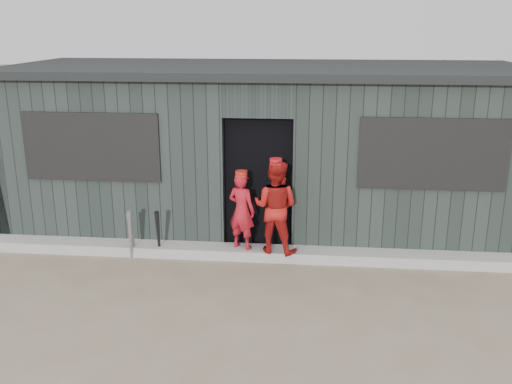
# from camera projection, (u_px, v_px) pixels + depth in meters

# --- Properties ---
(ground) EXTENTS (80.00, 80.00, 0.00)m
(ground) POSITION_uv_depth(u_px,v_px,m) (240.00, 320.00, 6.52)
(ground) COLOR #72614E
(ground) RESTS_ON ground
(curb) EXTENTS (8.00, 0.36, 0.15)m
(curb) POSITION_uv_depth(u_px,v_px,m) (256.00, 253.00, 8.24)
(curb) COLOR #989893
(curb) RESTS_ON ground
(bat_left) EXTENTS (0.14, 0.20, 0.76)m
(bat_left) POSITION_uv_depth(u_px,v_px,m) (130.00, 234.00, 8.10)
(bat_left) COLOR gray
(bat_left) RESTS_ON ground
(bat_mid) EXTENTS (0.10, 0.23, 0.70)m
(bat_mid) POSITION_uv_depth(u_px,v_px,m) (132.00, 235.00, 8.18)
(bat_mid) COLOR gray
(bat_mid) RESTS_ON ground
(bat_right) EXTENTS (0.13, 0.32, 0.75)m
(bat_right) POSITION_uv_depth(u_px,v_px,m) (158.00, 233.00, 8.15)
(bat_right) COLOR black
(bat_right) RESTS_ON ground
(player_red_left) EXTENTS (0.48, 0.41, 1.12)m
(player_red_left) POSITION_uv_depth(u_px,v_px,m) (242.00, 211.00, 8.08)
(player_red_left) COLOR #A91421
(player_red_left) RESTS_ON curb
(player_red_right) EXTENTS (0.75, 0.65, 1.33)m
(player_red_right) POSITION_uv_depth(u_px,v_px,m) (275.00, 207.00, 7.92)
(player_red_right) COLOR #A51614
(player_red_right) RESTS_ON curb
(player_grey_back) EXTENTS (0.68, 0.45, 1.36)m
(player_grey_back) POSITION_uv_depth(u_px,v_px,m) (271.00, 200.00, 8.67)
(player_grey_back) COLOR #B3B3B3
(player_grey_back) RESTS_ON ground
(dugout) EXTENTS (8.30, 3.30, 2.62)m
(dugout) POSITION_uv_depth(u_px,v_px,m) (266.00, 147.00, 9.50)
(dugout) COLOR black
(dugout) RESTS_ON ground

